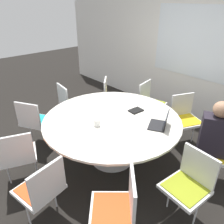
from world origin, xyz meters
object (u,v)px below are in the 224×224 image
laptop (161,123)px  spiral_notebook (136,110)px  handbag (131,110)px  chair_6 (18,153)px  coffee_cup (97,123)px  chair_4 (70,101)px  chair_7 (42,187)px  chair_8 (118,205)px  person_0 (214,138)px  chair_2 (150,100)px  chair_5 (34,119)px  chair_9 (190,182)px  chair_1 (185,116)px  chair_3 (112,96)px

laptop → spiral_notebook: (-0.53, 0.09, -0.04)m
spiral_notebook → handbag: (-0.85, 0.84, -0.61)m
chair_6 → handbag: size_ratio=2.41×
chair_6 → coffee_cup: bearing=-3.1°
chair_6 → handbag: (-0.35, 2.52, -0.38)m
chair_4 → handbag: chair_4 is taller
chair_7 → laptop: 1.67m
spiral_notebook → chair_8: bearing=-53.3°
person_0 → handbag: size_ratio=3.39×
laptop → handbag: size_ratio=1.05×
chair_8 → laptop: (-0.41, 1.18, 0.27)m
chair_2 → chair_8: (1.35, -2.13, 0.00)m
chair_5 → laptop: laptop is taller
chair_4 → chair_9: (2.65, -0.16, 0.00)m
chair_1 → chair_3: size_ratio=1.00×
chair_6 → chair_8: size_ratio=1.00×
laptop → handbag: (-1.38, 0.93, -0.66)m
chair_3 → chair_9: bearing=22.5°
chair_7 → chair_8: 0.83m
chair_9 → handbag: (-2.09, 1.32, -0.38)m
chair_6 → person_0: (1.64, 1.91, 0.19)m
chair_9 → coffee_cup: chair_9 is taller
chair_6 → coffee_cup: (0.44, 0.96, 0.27)m
laptop → coffee_cup: laptop is taller
chair_1 → chair_8: 2.15m
laptop → spiral_notebook: 0.54m
chair_3 → chair_8: bearing=4.1°
chair_3 → person_0: 2.23m
chair_3 → handbag: bearing=104.2°
chair_9 → person_0: (-0.10, 0.71, 0.19)m
laptop → chair_4: bearing=-111.5°
coffee_cup → chair_8: bearing=-28.5°
chair_2 → person_0: (1.54, -0.64, 0.19)m
chair_6 → person_0: size_ratio=0.71×
chair_3 → chair_8: (2.01, -1.73, 0.00)m
chair_4 → person_0: bearing=19.3°
coffee_cup → person_0: bearing=38.1°
chair_5 → chair_8: bearing=-33.1°
chair_3 → chair_5: (-0.13, -1.60, 0.00)m
chair_2 → chair_5: 2.15m
chair_9 → laptop: (-0.71, 0.39, 0.27)m
laptop → chair_2: bearing=-164.1°
chair_3 → person_0: person_0 is taller
chair_1 → chair_4: size_ratio=1.00×
chair_1 → chair_2: size_ratio=1.00×
chair_4 → spiral_notebook: (1.41, 0.33, 0.23)m
chair_1 → person_0: bearing=75.7°
chair_3 → chair_5: 1.60m
chair_2 → person_0: size_ratio=0.71×
chair_9 → handbag: bearing=-26.8°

